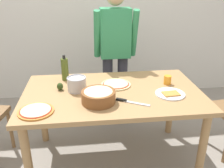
{
  "coord_description": "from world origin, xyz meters",
  "views": [
    {
      "loc": [
        -0.24,
        -1.99,
        1.7
      ],
      "look_at": [
        0.0,
        0.05,
        0.81
      ],
      "focal_mm": 39.39,
      "sensor_mm": 36.0,
      "label": 1
    }
  ],
  "objects_px": {
    "popcorn_bowl": "(98,95)",
    "pizza_cooked_on_tray": "(36,111)",
    "dining_table": "(113,100)",
    "steel_pot": "(77,84)",
    "avocado": "(60,86)",
    "pizza_raw_on_board": "(116,84)",
    "plate_with_slice": "(170,94)",
    "olive_oil_bottle": "(65,69)",
    "chef_knife": "(129,101)",
    "person_cook": "(115,49)",
    "cup_orange": "(167,80)"
  },
  "relations": [
    {
      "from": "person_cook",
      "to": "pizza_cooked_on_tray",
      "type": "xyz_separation_m",
      "value": [
        -0.75,
        -1.06,
        -0.17
      ]
    },
    {
      "from": "olive_oil_bottle",
      "to": "steel_pot",
      "type": "xyz_separation_m",
      "value": [
        0.12,
        -0.27,
        -0.05
      ]
    },
    {
      "from": "pizza_raw_on_board",
      "to": "plate_with_slice",
      "type": "distance_m",
      "value": 0.52
    },
    {
      "from": "plate_with_slice",
      "to": "olive_oil_bottle",
      "type": "height_order",
      "value": "olive_oil_bottle"
    },
    {
      "from": "plate_with_slice",
      "to": "avocado",
      "type": "xyz_separation_m",
      "value": [
        -0.96,
        0.21,
        0.03
      ]
    },
    {
      "from": "pizza_cooked_on_tray",
      "to": "popcorn_bowl",
      "type": "height_order",
      "value": "popcorn_bowl"
    },
    {
      "from": "dining_table",
      "to": "chef_knife",
      "type": "relative_size",
      "value": 6.02
    },
    {
      "from": "pizza_raw_on_board",
      "to": "avocado",
      "type": "distance_m",
      "value": 0.52
    },
    {
      "from": "pizza_raw_on_board",
      "to": "avocado",
      "type": "height_order",
      "value": "avocado"
    },
    {
      "from": "dining_table",
      "to": "person_cook",
      "type": "relative_size",
      "value": 0.99
    },
    {
      "from": "steel_pot",
      "to": "chef_knife",
      "type": "height_order",
      "value": "steel_pot"
    },
    {
      "from": "steel_pot",
      "to": "avocado",
      "type": "height_order",
      "value": "steel_pot"
    },
    {
      "from": "pizza_raw_on_board",
      "to": "steel_pot",
      "type": "distance_m",
      "value": 0.38
    },
    {
      "from": "dining_table",
      "to": "pizza_cooked_on_tray",
      "type": "xyz_separation_m",
      "value": [
        -0.63,
        -0.3,
        0.1
      ]
    },
    {
      "from": "pizza_raw_on_board",
      "to": "popcorn_bowl",
      "type": "bearing_deg",
      "value": -119.68
    },
    {
      "from": "person_cook",
      "to": "steel_pot",
      "type": "distance_m",
      "value": 0.84
    },
    {
      "from": "plate_with_slice",
      "to": "steel_pot",
      "type": "distance_m",
      "value": 0.83
    },
    {
      "from": "plate_with_slice",
      "to": "person_cook",
      "type": "bearing_deg",
      "value": 112.83
    },
    {
      "from": "plate_with_slice",
      "to": "olive_oil_bottle",
      "type": "xyz_separation_m",
      "value": [
        -0.93,
        0.45,
        0.11
      ]
    },
    {
      "from": "popcorn_bowl",
      "to": "pizza_cooked_on_tray",
      "type": "bearing_deg",
      "value": -167.88
    },
    {
      "from": "steel_pot",
      "to": "plate_with_slice",
      "type": "bearing_deg",
      "value": -12.64
    },
    {
      "from": "dining_table",
      "to": "olive_oil_bottle",
      "type": "bearing_deg",
      "value": 143.23
    },
    {
      "from": "pizza_cooked_on_tray",
      "to": "plate_with_slice",
      "type": "xyz_separation_m",
      "value": [
        1.12,
        0.17,
        -0.0
      ]
    },
    {
      "from": "steel_pot",
      "to": "cup_orange",
      "type": "bearing_deg",
      "value": 3.28
    },
    {
      "from": "dining_table",
      "to": "steel_pot",
      "type": "height_order",
      "value": "steel_pot"
    },
    {
      "from": "chef_knife",
      "to": "pizza_cooked_on_tray",
      "type": "bearing_deg",
      "value": -174.08
    },
    {
      "from": "pizza_raw_on_board",
      "to": "chef_knife",
      "type": "relative_size",
      "value": 1.06
    },
    {
      "from": "olive_oil_bottle",
      "to": "avocado",
      "type": "distance_m",
      "value": 0.26
    },
    {
      "from": "pizza_cooked_on_tray",
      "to": "popcorn_bowl",
      "type": "distance_m",
      "value": 0.5
    },
    {
      "from": "pizza_raw_on_board",
      "to": "pizza_cooked_on_tray",
      "type": "height_order",
      "value": "same"
    },
    {
      "from": "plate_with_slice",
      "to": "chef_knife",
      "type": "height_order",
      "value": "plate_with_slice"
    },
    {
      "from": "pizza_cooked_on_tray",
      "to": "steel_pot",
      "type": "xyz_separation_m",
      "value": [
        0.31,
        0.36,
        0.06
      ]
    },
    {
      "from": "pizza_raw_on_board",
      "to": "cup_orange",
      "type": "bearing_deg",
      "value": -3.42
    },
    {
      "from": "popcorn_bowl",
      "to": "steel_pot",
      "type": "xyz_separation_m",
      "value": [
        -0.18,
        0.25,
        0.0
      ]
    },
    {
      "from": "person_cook",
      "to": "plate_with_slice",
      "type": "height_order",
      "value": "person_cook"
    },
    {
      "from": "popcorn_bowl",
      "to": "chef_knife",
      "type": "xyz_separation_m",
      "value": [
        0.25,
        -0.03,
        -0.05
      ]
    },
    {
      "from": "dining_table",
      "to": "chef_knife",
      "type": "xyz_separation_m",
      "value": [
        0.1,
        -0.23,
        0.1
      ]
    },
    {
      "from": "pizza_cooked_on_tray",
      "to": "olive_oil_bottle",
      "type": "distance_m",
      "value": 0.66
    },
    {
      "from": "plate_with_slice",
      "to": "olive_oil_bottle",
      "type": "distance_m",
      "value": 1.04
    },
    {
      "from": "pizza_cooked_on_tray",
      "to": "pizza_raw_on_board",
      "type": "bearing_deg",
      "value": 32.78
    },
    {
      "from": "popcorn_bowl",
      "to": "cup_orange",
      "type": "height_order",
      "value": "popcorn_bowl"
    },
    {
      "from": "plate_with_slice",
      "to": "steel_pot",
      "type": "height_order",
      "value": "steel_pot"
    },
    {
      "from": "cup_orange",
      "to": "avocado",
      "type": "distance_m",
      "value": 1.01
    },
    {
      "from": "dining_table",
      "to": "plate_with_slice",
      "type": "relative_size",
      "value": 6.15
    },
    {
      "from": "olive_oil_bottle",
      "to": "steel_pot",
      "type": "relative_size",
      "value": 1.48
    },
    {
      "from": "cup_orange",
      "to": "chef_knife",
      "type": "bearing_deg",
      "value": -143.05
    },
    {
      "from": "plate_with_slice",
      "to": "avocado",
      "type": "height_order",
      "value": "avocado"
    },
    {
      "from": "pizza_cooked_on_tray",
      "to": "plate_with_slice",
      "type": "relative_size",
      "value": 1.05
    },
    {
      "from": "person_cook",
      "to": "chef_knife",
      "type": "xyz_separation_m",
      "value": [
        -0.02,
        -0.98,
        -0.17
      ]
    },
    {
      "from": "dining_table",
      "to": "plate_with_slice",
      "type": "bearing_deg",
      "value": -14.54
    }
  ]
}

